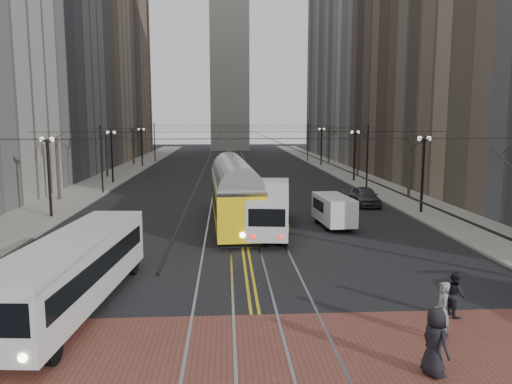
{
  "coord_description": "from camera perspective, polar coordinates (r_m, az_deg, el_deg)",
  "views": [
    {
      "loc": [
        -1.02,
        -18.34,
        7.05
      ],
      "look_at": [
        0.67,
        9.66,
        3.0
      ],
      "focal_mm": 35.0,
      "sensor_mm": 36.0,
      "label": 1
    }
  ],
  "objects": [
    {
      "name": "centre_lines",
      "position": [
        63.74,
        -2.52,
        1.86
      ],
      "size": [
        0.42,
        130.0,
        0.01
      ],
      "primitive_type": "cube",
      "color": "gold",
      "rests_on": "ground"
    },
    {
      "name": "cargo_van",
      "position": [
        33.51,
        8.85,
        -2.22
      ],
      "size": [
        2.18,
        4.82,
        2.07
      ],
      "primitive_type": "cube",
      "rotation": [
        0.0,
        0.0,
        0.08
      ],
      "color": "white",
      "rests_on": "ground"
    },
    {
      "name": "building_left_midfar",
      "position": [
        90.41,
        -21.74,
        19.75
      ],
      "size": [
        20.0,
        20.0,
        52.0
      ],
      "primitive_type": "cube",
      "color": "gray",
      "rests_on": "ground"
    },
    {
      "name": "streetcar",
      "position": [
        34.05,
        -2.54,
        -0.79
      ],
      "size": [
        3.39,
        14.75,
        3.45
      ],
      "primitive_type": "cube",
      "rotation": [
        0.0,
        0.0,
        0.05
      ],
      "color": "yellow",
      "rests_on": "ground"
    },
    {
      "name": "street_trees",
      "position": [
        53.77,
        -2.36,
        3.67
      ],
      "size": [
        31.68,
        53.28,
        5.6
      ],
      "color": "#382D23",
      "rests_on": "ground"
    },
    {
      "name": "sidewalk_right",
      "position": [
        65.7,
        10.68,
        1.98
      ],
      "size": [
        5.0,
        140.0,
        0.15
      ],
      "primitive_type": "cube",
      "color": "gray",
      "rests_on": "ground"
    },
    {
      "name": "ground",
      "position": [
        19.67,
        -0.25,
        -12.78
      ],
      "size": [
        260.0,
        260.0,
        0.0
      ],
      "primitive_type": "plane",
      "color": "black",
      "rests_on": "ground"
    },
    {
      "name": "streetcar_rails",
      "position": [
        63.74,
        -2.52,
        1.86
      ],
      "size": [
        4.8,
        130.0,
        0.02
      ],
      "primitive_type": "cube",
      "color": "gray",
      "rests_on": "ground"
    },
    {
      "name": "building_right_midfar",
      "position": [
        91.03,
        15.86,
        19.93
      ],
      "size": [
        20.0,
        20.0,
        52.0
      ],
      "primitive_type": "cube",
      "color": "#999690",
      "rests_on": "ground"
    },
    {
      "name": "sedan_grey",
      "position": [
        42.42,
        12.35,
        -0.47
      ],
      "size": [
        1.93,
        4.63,
        1.57
      ],
      "primitive_type": "imported",
      "rotation": [
        0.0,
        0.0,
        -0.02
      ],
      "color": "#3F4247",
      "rests_on": "ground"
    },
    {
      "name": "transit_bus",
      "position": [
        20.02,
        -19.99,
        -8.77
      ],
      "size": [
        3.26,
        11.16,
        2.75
      ],
      "primitive_type": "cube",
      "rotation": [
        0.0,
        0.0,
        -0.09
      ],
      "color": "silver",
      "rests_on": "ground"
    },
    {
      "name": "pedestrian_a",
      "position": [
        15.2,
        19.77,
        -15.81
      ],
      "size": [
        0.87,
        1.09,
        1.94
      ],
      "primitive_type": "imported",
      "rotation": [
        0.0,
        0.0,
        1.87
      ],
      "color": "black",
      "rests_on": "crosswalk_band"
    },
    {
      "name": "building_right_mid",
      "position": [
        70.3,
        19.52,
        15.89
      ],
      "size": [
        16.0,
        20.0,
        34.0
      ],
      "primitive_type": "cube",
      "color": "brown",
      "rests_on": "ground"
    },
    {
      "name": "building_left_far",
      "position": [
        107.95,
        -17.12,
        14.75
      ],
      "size": [
        16.0,
        20.0,
        40.0
      ],
      "primitive_type": "cube",
      "color": "brown",
      "rests_on": "ground"
    },
    {
      "name": "sidewalk_left",
      "position": [
        65.24,
        -15.82,
        1.77
      ],
      "size": [
        5.0,
        140.0,
        0.15
      ],
      "primitive_type": "cube",
      "color": "gray",
      "rests_on": "ground"
    },
    {
      "name": "pedestrian_b",
      "position": [
        17.49,
        20.5,
        -12.64
      ],
      "size": [
        0.6,
        0.79,
        1.93
      ],
      "primitive_type": "imported",
      "rotation": [
        0.0,
        0.0,
        4.49
      ],
      "color": "gray",
      "rests_on": "crosswalk_band"
    },
    {
      "name": "building_left_mid",
      "position": [
        69.55,
        -25.01,
        15.69
      ],
      "size": [
        16.0,
        20.0,
        34.0
      ],
      "primitive_type": "cube",
      "color": "slate",
      "rests_on": "ground"
    },
    {
      "name": "lamp_posts",
      "position": [
        47.29,
        -2.21,
        3.05
      ],
      "size": [
        27.6,
        57.2,
        5.6
      ],
      "color": "black",
      "rests_on": "ground"
    },
    {
      "name": "pedestrian_c",
      "position": [
        19.73,
        21.78,
        -10.78
      ],
      "size": [
        0.67,
        0.84,
        1.63
      ],
      "primitive_type": "imported",
      "rotation": [
        0.0,
        0.0,
        1.65
      ],
      "color": "black",
      "rests_on": "crosswalk_band"
    },
    {
      "name": "rear_bus",
      "position": [
        32.1,
        1.64,
        -1.94
      ],
      "size": [
        3.63,
        10.9,
        2.79
      ],
      "primitive_type": "cube",
      "rotation": [
        0.0,
        0.0,
        -0.12
      ],
      "color": "silver",
      "rests_on": "ground"
    },
    {
      "name": "building_right_far",
      "position": [
        108.43,
        11.11,
        14.92
      ],
      "size": [
        16.0,
        20.0,
        40.0
      ],
      "primitive_type": "cube",
      "color": "slate",
      "rests_on": "ground"
    },
    {
      "name": "crosswalk_band",
      "position": [
        16.01,
        0.59,
        -17.89
      ],
      "size": [
        25.0,
        6.0,
        0.01
      ],
      "primitive_type": "cube",
      "color": "brown",
      "rests_on": "ground"
    },
    {
      "name": "trolley_wires",
      "position": [
        53.28,
        -2.36,
        4.68
      ],
      "size": [
        25.96,
        120.0,
        6.6
      ],
      "color": "black",
      "rests_on": "ground"
    }
  ]
}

